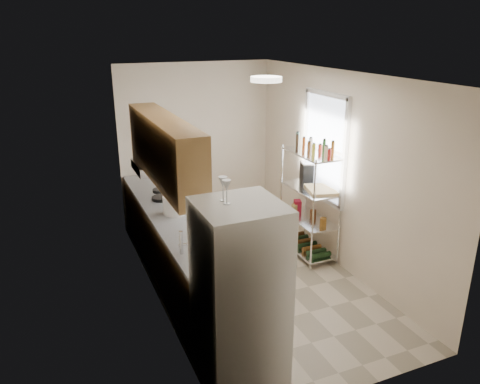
% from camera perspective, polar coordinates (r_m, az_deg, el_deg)
% --- Properties ---
extents(room, '(2.52, 4.42, 2.62)m').
position_cam_1_polar(room, '(5.69, 1.64, 1.06)').
color(room, beige).
rests_on(room, ground).
extents(counter_run, '(0.63, 3.51, 0.90)m').
position_cam_1_polar(counter_run, '(6.11, -8.09, -6.39)').
color(counter_run, '#9E7143').
rests_on(counter_run, ground).
extents(upper_cabinets, '(0.33, 2.20, 0.72)m').
position_cam_1_polar(upper_cabinets, '(5.31, -9.21, 5.17)').
color(upper_cabinets, '#9E7143').
rests_on(upper_cabinets, room).
extents(range_hood, '(0.50, 0.60, 0.12)m').
position_cam_1_polar(range_hood, '(6.18, -10.37, 3.10)').
color(range_hood, '#B7BABC').
rests_on(range_hood, room).
extents(window, '(0.06, 1.00, 1.46)m').
position_cam_1_polar(window, '(6.50, 10.24, 5.37)').
color(window, white).
rests_on(window, room).
extents(bakers_rack, '(0.45, 0.90, 1.73)m').
position_cam_1_polar(bakers_rack, '(6.46, 8.64, 1.30)').
color(bakers_rack, silver).
rests_on(bakers_rack, ground).
extents(ceiling_dome, '(0.34, 0.34, 0.05)m').
position_cam_1_polar(ceiling_dome, '(5.16, 3.21, 13.57)').
color(ceiling_dome, white).
rests_on(ceiling_dome, room).
extents(refrigerator, '(0.71, 0.71, 1.73)m').
position_cam_1_polar(refrigerator, '(4.22, -0.04, -12.48)').
color(refrigerator, white).
rests_on(refrigerator, ground).
extents(wine_glass_a, '(0.07, 0.07, 0.21)m').
position_cam_1_polar(wine_glass_a, '(3.88, -2.08, 0.40)').
color(wine_glass_a, silver).
rests_on(wine_glass_a, refrigerator).
extents(wine_glass_b, '(0.07, 0.07, 0.21)m').
position_cam_1_polar(wine_glass_b, '(3.80, -1.64, -0.01)').
color(wine_glass_b, silver).
rests_on(wine_glass_b, refrigerator).
extents(rice_cooker, '(0.29, 0.29, 0.23)m').
position_cam_1_polar(rice_cooker, '(5.85, -7.98, -1.57)').
color(rice_cooker, white).
rests_on(rice_cooker, counter_run).
extents(frying_pan_large, '(0.26, 0.26, 0.04)m').
position_cam_1_polar(frying_pan_large, '(6.39, -9.60, -0.74)').
color(frying_pan_large, black).
rests_on(frying_pan_large, counter_run).
extents(frying_pan_small, '(0.21, 0.21, 0.04)m').
position_cam_1_polar(frying_pan_small, '(6.69, -9.75, 0.18)').
color(frying_pan_small, black).
rests_on(frying_pan_small, counter_run).
extents(cutting_board, '(0.46, 0.54, 0.03)m').
position_cam_1_polar(cutting_board, '(6.41, 9.85, 0.30)').
color(cutting_board, tan).
rests_on(cutting_board, bakers_rack).
extents(espresso_machine, '(0.21, 0.26, 0.27)m').
position_cam_1_polar(espresso_machine, '(6.78, 8.13, 2.51)').
color(espresso_machine, black).
rests_on(espresso_machine, bakers_rack).
extents(storage_bag, '(0.13, 0.16, 0.15)m').
position_cam_1_polar(storage_bag, '(6.89, 7.03, -1.62)').
color(storage_bag, maroon).
rests_on(storage_bag, bakers_rack).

